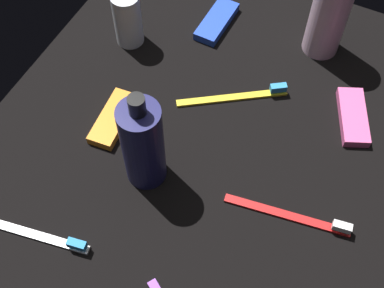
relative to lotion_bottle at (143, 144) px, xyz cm
name	(u,v)px	position (x,y,z in cm)	size (l,w,h in cm)	color
ground_plane	(192,156)	(-5.70, 4.62, -8.48)	(84.00, 64.00, 1.20)	black
lotion_bottle	(143,144)	(0.00, 0.00, 0.00)	(5.85, 5.85, 18.11)	#1E1E52
bodywash_bottle	(331,7)	(-34.83, 14.79, 1.29)	(6.09, 6.09, 19.89)	silver
deodorant_stick	(128,19)	(-21.88, -15.36, -2.94)	(4.75, 4.75, 9.89)	silver
toothbrush_red	(295,216)	(-2.74, 22.11, -7.28)	(3.88, 17.98, 2.10)	red
toothbrush_white	(35,234)	(15.52, -8.88, -7.28)	(4.23, 17.94, 2.10)	white
toothbrush_yellow	(239,95)	(-18.61, 6.64, -7.28)	(11.07, 15.59, 2.10)	yellow
snack_bar_pink	(353,117)	(-22.61, 24.36, -7.13)	(10.40, 4.00, 1.50)	#E55999
snack_bar_blue	(217,21)	(-31.86, -3.43, -7.13)	(10.40, 4.00, 1.50)	blue
snack_bar_orange	(115,116)	(-6.18, -9.06, -7.13)	(10.40, 4.00, 1.50)	orange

